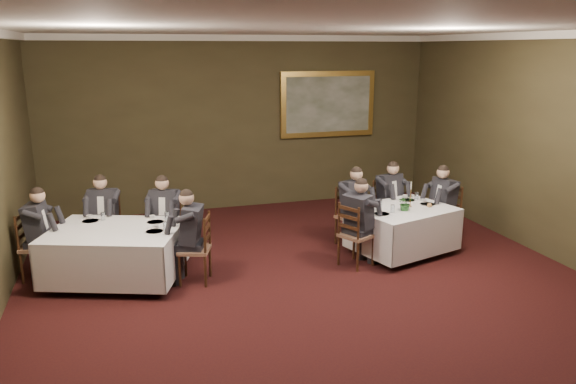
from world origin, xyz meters
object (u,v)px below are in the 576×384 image
painting (328,104)px  table_second (116,250)px  diner_main_backright (388,208)px  chair_main_endleft (355,248)px  diner_main_endleft (356,234)px  diner_sec_endright (194,248)px  diner_sec_backright (166,227)px  diner_sec_backleft (105,226)px  chair_sec_endleft (38,260)px  chair_main_endright (443,226)px  chair_sec_backleft (107,239)px  chair_main_backright (387,220)px  diner_sec_endleft (37,245)px  chair_sec_backright (167,240)px  diner_main_backleft (352,215)px  diner_main_endright (444,214)px  chair_sec_endright (196,263)px  chair_main_backleft (351,228)px  centerpiece (405,202)px  candlestick (411,197)px  table_main (402,227)px

painting → table_second: bearing=-143.8°
diner_main_backright → chair_main_endleft: size_ratio=1.35×
diner_main_endleft → diner_sec_endright: 2.45m
diner_sec_backright → painting: 4.74m
diner_sec_backleft → chair_sec_endleft: 1.16m
chair_main_endright → chair_sec_backleft: size_ratio=1.00×
chair_main_backright → diner_sec_endleft: diner_sec_endleft is taller
table_second → chair_sec_backright: 1.07m
diner_main_backright → diner_sec_backleft: (-4.76, 0.38, 0.00)m
diner_main_backleft → chair_main_endleft: diner_main_backleft is taller
chair_main_backright → diner_sec_endright: (-3.54, -1.05, 0.23)m
chair_main_endleft → diner_main_endright: (1.86, 0.54, 0.23)m
chair_main_endleft → painting: 4.25m
chair_sec_endright → painting: (3.36, 3.64, 1.81)m
diner_sec_backright → chair_main_backleft: bearing=-163.7°
chair_sec_endleft → centerpiece: (5.48, -0.73, 0.61)m
chair_sec_backleft → chair_sec_endleft: size_ratio=1.00×
diner_sec_endleft → diner_sec_endright: bearing=81.3°
chair_main_endright → diner_main_endright: size_ratio=0.74×
diner_main_backleft → diner_sec_endright: bearing=-4.5°
chair_main_endright → chair_sec_backright: bearing=72.4°
table_second → chair_main_endleft: (3.50, -0.49, -0.17)m
chair_sec_endright → candlestick: bearing=-67.1°
table_main → chair_sec_backleft: 4.75m
diner_main_endleft → painting: painting is taller
chair_sec_backleft → centerpiece: bearing=178.5°
diner_main_endright → chair_sec_backleft: diner_main_endright is taller
chair_main_backright → candlestick: 1.03m
chair_main_endright → table_second: bearing=81.1°
chair_main_endleft → chair_sec_endright: (-2.42, 0.09, 0.00)m
diner_main_endleft → chair_sec_endright: bearing=-118.5°
diner_main_endleft → diner_sec_backleft: (-3.66, 1.51, 0.00)m
diner_sec_backleft → chair_sec_endleft: (-0.94, -0.64, -0.23)m
diner_main_endleft → diner_main_endright: same height
diner_main_backleft → chair_sec_backleft: bearing=-29.8°
diner_main_backright → chair_sec_backleft: size_ratio=1.35×
diner_sec_endleft → centerpiece: 5.53m
table_second → diner_sec_endright: size_ratio=1.62×
table_second → diner_sec_endleft: size_ratio=1.62×
table_second → chair_sec_endleft: size_ratio=2.18×
diner_sec_endright → diner_sec_endleft: same height
diner_main_endleft → chair_sec_backleft: (-3.66, 1.52, -0.23)m
table_main → chair_main_backright: bearing=78.7°
table_main → chair_sec_backright: (-3.66, 0.92, -0.17)m
chair_sec_endright → chair_main_endleft: bearing=-73.2°
diner_main_endright → diner_sec_endleft: bearing=77.6°
diner_sec_endleft → table_second: bearing=81.3°
diner_main_endleft → painting: (0.93, 3.73, 1.58)m
chair_main_backright → chair_main_endright: same height
table_main → diner_main_backright: bearing=78.3°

